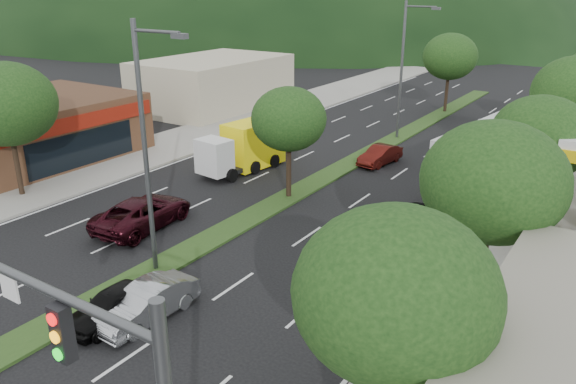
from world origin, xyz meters
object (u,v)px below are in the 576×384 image
Objects in this scene: tree_l_a at (6,104)px; box_truck at (246,148)px; tree_med_near at (289,119)px; car_queue_a at (114,305)px; tree_r_d at (576,93)px; tree_med_far at (450,57)px; car_queue_d at (415,228)px; streetlight_near at (148,141)px; streetlight_mid at (405,64)px; car_queue_b at (461,197)px; car_queue_c at (380,155)px; tree_r_a at (395,294)px; sedan_silver at (147,303)px; tree_r_b at (493,182)px; suv_maroon at (143,213)px; motorhome at (493,158)px; tree_r_c at (540,138)px.

tree_l_a is 13.58m from box_truck.
car_queue_a is at bearing -83.60° from tree_med_near.
tree_r_d is 1.19× the size of tree_med_near.
tree_med_far is (-12.00, 14.00, -0.17)m from tree_r_d.
tree_med_far is at bearing 107.61° from car_queue_d.
car_queue_d is (7.75, 8.39, -4.85)m from streetlight_near.
tree_r_d is 0.72× the size of streetlight_mid.
car_queue_b reaches higher than car_queue_a.
car_queue_d is at bearing -90.08° from car_queue_b.
tree_l_a is 1.96× the size of car_queue_c.
tree_med_far is (-12.00, 40.00, 0.19)m from tree_r_a.
tree_r_a is 0.66× the size of streetlight_mid.
sedan_silver is at bearing -104.74° from car_queue_b.
tree_med_near is 0.60× the size of streetlight_near.
tree_r_b is 1.15× the size of tree_med_near.
suv_maroon is 0.86× the size of box_truck.
tree_r_d is at bearing 66.48° from motorhome.
car_queue_a is (-10.50, -7.38, -4.41)m from tree_r_b.
car_queue_a is (-10.50, -25.38, -4.56)m from tree_r_d.
streetlight_mid reaches higher than tree_l_a.
tree_med_far is 18.22m from car_queue_c.
tree_l_a is (-12.50, -34.00, 0.18)m from tree_med_far.
tree_l_a is at bearing 0.32° from suv_maroon.
tree_r_a is at bearing -70.38° from car_queue_d.
streetlight_near is at bearing 114.15° from car_queue_a.
tree_l_a is at bearing -157.80° from tree_r_c.
tree_med_far is 1.32× the size of car_queue_d.
tree_l_a is at bearing -137.83° from motorhome.
sedan_silver is 12.40m from car_queue_d.
car_queue_a is 17.35m from box_truck.
box_truck is (-5.02, -23.32, -3.60)m from tree_med_far.
suv_maroon is (-3.73, -7.18, -3.68)m from tree_med_near.
streetlight_near is 2.73× the size of car_queue_a.
tree_r_b reaches higher than tree_r_c.
tree_r_d is at bearing 26.66° from car_queue_c.
tree_r_b is at bearing -45.79° from car_queue_d.
tree_r_c reaches higher than car_queue_c.
suv_maroon is 1.46× the size of car_queue_a.
tree_med_far is 1.29× the size of suv_maroon.
tree_med_far is 29.05m from car_queue_d.
motorhome is (1.05, 8.59, 1.31)m from car_queue_d.
tree_r_d is at bearing 61.80° from streetlight_near.
tree_r_c is 1.08× the size of tree_med_near.
tree_r_b reaches higher than tree_med_near.
tree_r_c is 6.75m from car_queue_d.
box_truck is (-17.02, 0.68, -3.34)m from tree_r_c.
tree_r_d is (0.00, 10.00, 0.43)m from tree_r_c.
streetlight_near reaches higher than tree_r_a.
streetlight_near is 6.14m from car_queue_a.
tree_l_a reaches higher than tree_r_c.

